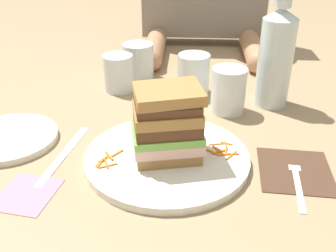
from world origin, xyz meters
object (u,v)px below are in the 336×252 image
Objects in this scene: empty_tumbler_0 at (194,74)px; empty_tumbler_2 at (138,61)px; juice_glass at (228,92)px; napkin_pink at (27,194)px; main_plate at (167,158)px; water_bottle at (276,56)px; side_plate at (8,138)px; knife at (63,156)px; empty_tumbler_1 at (118,73)px; sandwich at (167,124)px; napkin_dark at (295,170)px; fork at (297,177)px.

empty_tumbler_0 is 0.17m from empty_tumbler_2.
juice_glass is 1.03× the size of empty_tumbler_0.
napkin_pink is at bearing -122.35° from empty_tumbler_0.
water_bottle is (0.22, 0.25, 0.11)m from main_plate.
empty_tumbler_2 is 0.48× the size of side_plate.
main_plate is at bearing -75.82° from empty_tumbler_2.
water_bottle is 0.57m from napkin_pink.
side_plate is at bearing -159.91° from juice_glass.
knife is 0.11m from napkin_pink.
side_plate is at bearing -123.59° from empty_tumbler_1.
juice_glass reaches higher than empty_tumbler_1.
sandwich is (0.00, 0.00, 0.07)m from main_plate.
knife is 0.49m from water_bottle.
napkin_dark is 1.38× the size of empty_tumbler_0.
juice_glass is 0.46m from napkin_pink.
fork reaches higher than knife.
knife is at bearing -146.64° from juice_glass.
empty_tumbler_1 is (-0.36, 0.06, -0.07)m from water_bottle.
water_bottle is 2.64× the size of empty_tumbler_0.
knife is 0.79× the size of water_bottle.
sandwich is at bearing 26.68° from napkin_pink.
side_plate is (-0.12, 0.05, 0.00)m from knife.
empty_tumbler_0 is at bearing 81.60° from sandwich.
knife is 0.38m from empty_tumbler_0.
empty_tumbler_2 is (0.09, 0.39, 0.04)m from knife.
empty_tumbler_0 reaches higher than napkin_pink.
empty_tumbler_1 is (-0.18, 0.01, -0.00)m from empty_tumbler_0.
water_bottle is (0.41, 0.25, 0.11)m from knife.
main_plate is at bearing -131.31° from water_bottle.
empty_tumbler_2 is (-0.10, 0.39, 0.04)m from main_plate.
juice_glass is 0.46m from side_plate.
sandwich reaches higher than knife.
main_plate is 1.44× the size of knife.
water_bottle reaches higher than side_plate.
empty_tumbler_0 reaches higher than empty_tumbler_1.
napkin_dark is at bearing -90.17° from water_bottle.
empty_tumbler_0 is at bearing 81.56° from main_plate.
side_plate is (-0.31, 0.05, -0.07)m from sandwich.
empty_tumbler_1 is 0.42m from napkin_pink.
napkin_dark is at bearing -4.75° from sandwich.
empty_tumbler_0 is at bearing -2.55° from empty_tumbler_1.
fork is 0.38m from empty_tumbler_0.
napkin_pink is at bearing -140.49° from water_bottle.
water_bottle is at bearing 48.65° from sandwich.
side_plate reaches higher than knife.
juice_glass is at bearing 20.09° from side_plate.
napkin_pink is (-0.43, -0.09, -0.00)m from napkin_dark.
empty_tumbler_2 is (0.04, 0.09, 0.00)m from empty_tumbler_1.
empty_tumbler_1 is at bearing 158.59° from juice_glass.
fork is at bearing -9.71° from side_plate.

